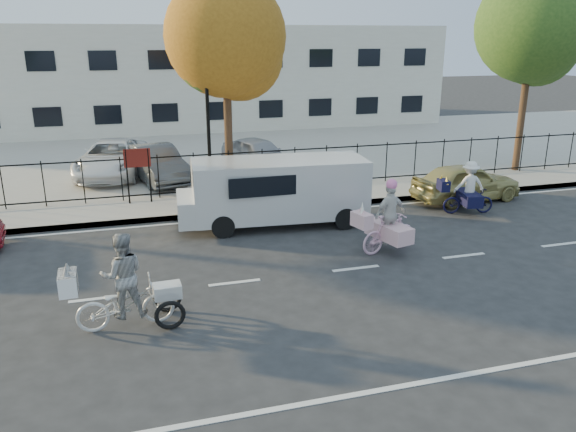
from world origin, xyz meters
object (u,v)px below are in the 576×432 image
object	(u,v)px
unicorn_bike	(388,225)
gold_sedan	(466,182)
lot_car_c	(157,164)
lot_car_b	(112,158)
lot_car_d	(258,154)
lamppost	(208,110)
zebra_trike	(125,292)
bull_bike	(468,193)
white_van	(276,189)

from	to	relation	value
unicorn_bike	gold_sedan	size ratio (longest dim) A/B	0.52
gold_sedan	lot_car_c	world-z (taller)	lot_car_c
lot_car_b	lot_car_d	distance (m)	5.77
unicorn_bike	gold_sedan	bearing A→B (deg)	-67.00
lamppost	zebra_trike	bearing A→B (deg)	-109.34
gold_sedan	lot_car_b	xyz separation A→B (m)	(-11.65, 6.52, 0.18)
unicorn_bike	zebra_trike	bearing A→B (deg)	93.86
unicorn_bike	gold_sedan	xyz separation A→B (m)	(4.68, 3.66, -0.07)
lamppost	lot_car_b	bearing A→B (deg)	127.53
unicorn_bike	bull_bike	world-z (taller)	unicorn_bike
unicorn_bike	white_van	distance (m)	3.72
zebra_trike	lamppost	bearing A→B (deg)	-21.95
zebra_trike	lot_car_b	bearing A→B (deg)	-0.99
lamppost	lot_car_d	bearing A→B (deg)	54.85
white_van	lot_car_d	distance (m)	6.61
gold_sedan	lot_car_d	bearing A→B (deg)	39.40
white_van	zebra_trike	bearing A→B (deg)	-125.72
lot_car_c	lot_car_b	bearing A→B (deg)	124.42
zebra_trike	gold_sedan	bearing A→B (deg)	-64.90
zebra_trike	lot_car_b	xyz separation A→B (m)	(-0.35, 12.45, 0.09)
lamppost	gold_sedan	world-z (taller)	lamppost
bull_bike	lot_car_c	distance (m)	11.25
lot_car_d	lot_car_b	bearing A→B (deg)	152.10
lamppost	zebra_trike	distance (m)	9.04
lamppost	zebra_trike	size ratio (longest dim) A/B	1.92
unicorn_bike	gold_sedan	distance (m)	5.95
unicorn_bike	lot_car_c	size ratio (longest dim) A/B	0.49
white_van	gold_sedan	xyz separation A→B (m)	(6.90, 0.70, -0.44)
bull_bike	lot_car_b	bearing A→B (deg)	65.83
lot_car_b	lot_car_c	xyz separation A→B (m)	(1.63, -1.42, -0.01)
unicorn_bike	bull_bike	bearing A→B (deg)	-73.82
unicorn_bike	lot_car_b	xyz separation A→B (m)	(-6.97, 10.18, 0.11)
unicorn_bike	white_van	bearing A→B (deg)	21.79
lot_car_b	lot_car_c	size ratio (longest dim) A/B	1.21
zebra_trike	bull_bike	size ratio (longest dim) A/B	1.21
lot_car_b	lot_car_d	size ratio (longest dim) A/B	1.27
bull_bike	gold_sedan	xyz separation A→B (m)	(0.77, 1.29, -0.02)
gold_sedan	lot_car_b	bearing A→B (deg)	54.68
white_van	lot_car_c	bearing A→B (deg)	122.61
lot_car_c	lot_car_d	world-z (taller)	lot_car_c
lamppost	lot_car_b	world-z (taller)	lamppost
lamppost	gold_sedan	size ratio (longest dim) A/B	1.13
unicorn_bike	gold_sedan	world-z (taller)	unicorn_bike
lot_car_c	unicorn_bike	bearing A→B (deg)	-73.07
unicorn_bike	lot_car_b	distance (m)	12.34
lamppost	lot_car_b	distance (m)	5.79
lot_car_d	lamppost	bearing A→B (deg)	-146.15
zebra_trike	gold_sedan	size ratio (longest dim) A/B	0.59
lamppost	gold_sedan	bearing A→B (deg)	-15.29
lamppost	unicorn_bike	world-z (taller)	lamppost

